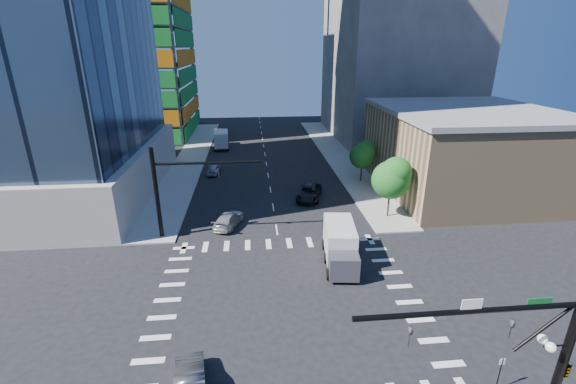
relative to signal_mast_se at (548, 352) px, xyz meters
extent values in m
plane|color=black|center=(-10.60, 11.50, -5.01)|extent=(160.00, 160.00, 0.00)
cube|color=silver|center=(-10.60, 11.50, -5.00)|extent=(20.00, 20.00, 0.01)
cube|color=gray|center=(1.90, 51.50, -4.93)|extent=(5.00, 60.00, 0.15)
cube|color=gray|center=(-23.10, 51.50, -4.93)|extent=(5.00, 60.00, 0.15)
cube|color=#A39A92|center=(-40.60, 36.50, -2.01)|extent=(30.00, 30.00, 6.00)
cube|color=#177F2B|center=(-25.50, 73.50, 19.49)|extent=(0.12, 24.00, 49.00)
cube|color=#CA700B|center=(-38.10, 60.90, 19.49)|extent=(24.00, 0.12, 49.00)
cube|color=tan|center=(14.40, 33.50, -0.01)|extent=(20.00, 22.00, 10.00)
cube|color=slate|center=(14.40, 33.50, 5.29)|extent=(20.50, 22.50, 0.60)
cube|color=#645E5A|center=(16.40, 66.50, 8.99)|extent=(24.00, 30.00, 28.00)
cylinder|color=black|center=(0.90, 0.00, -0.36)|extent=(0.40, 0.40, 9.00)
cylinder|color=black|center=(-4.10, 0.00, 2.54)|extent=(10.00, 0.24, 0.24)
cylinder|color=black|center=(-0.50, 0.00, 1.44)|extent=(2.50, 0.14, 2.50)
imported|color=black|center=(-2.10, 0.00, 1.44)|extent=(0.16, 0.20, 1.00)
imported|color=black|center=(-6.60, 0.00, 1.44)|extent=(0.16, 0.20, 1.00)
imported|color=black|center=(1.15, 0.00, -1.01)|extent=(0.53, 2.48, 1.00)
cube|color=white|center=(-4.10, 0.00, 2.89)|extent=(0.90, 0.04, 0.50)
cube|color=#0C5721|center=(-1.10, 0.00, 2.84)|extent=(1.10, 0.04, 0.28)
cylinder|color=black|center=(0.30, 0.00, 0.34)|extent=(1.20, 0.08, 0.08)
sphere|color=white|center=(-0.20, 0.25, 0.54)|extent=(0.44, 0.44, 0.44)
sphere|color=white|center=(-0.20, -0.25, 0.54)|extent=(0.44, 0.44, 0.44)
cylinder|color=black|center=(-22.10, 23.00, -0.36)|extent=(0.40, 0.40, 9.00)
cylinder|color=black|center=(-17.10, 23.00, 2.54)|extent=(10.00, 0.24, 0.24)
imported|color=black|center=(-16.10, 23.00, 1.44)|extent=(0.16, 0.20, 1.00)
cylinder|color=#382316|center=(1.90, 25.50, -3.72)|extent=(0.20, 0.20, 2.27)
sphere|color=#165318|center=(1.90, 25.50, -0.63)|extent=(4.16, 4.16, 4.16)
sphere|color=#2D7A28|center=(2.30, 25.20, 0.34)|extent=(3.25, 3.25, 3.25)
cylinder|color=#382316|center=(2.20, 37.50, -3.90)|extent=(0.20, 0.20, 1.92)
sphere|color=#165318|center=(2.20, 37.50, -1.28)|extent=(3.52, 3.52, 3.52)
sphere|color=#2D7A28|center=(2.60, 37.20, -0.46)|extent=(2.75, 2.75, 2.75)
cylinder|color=black|center=(0.10, 2.50, -3.91)|extent=(0.06, 0.06, 2.20)
cube|color=silver|center=(0.10, 2.50, -3.01)|extent=(0.30, 0.03, 0.40)
imported|color=black|center=(-5.95, 31.81, -4.21)|extent=(4.19, 6.29, 1.61)
imported|color=#B5B5B5|center=(-15.56, 25.02, -4.28)|extent=(3.59, 5.40, 1.45)
imported|color=#9EA0A5|center=(-18.60, 43.12, -4.28)|extent=(2.05, 4.37, 1.45)
imported|color=#545358|center=(-16.66, 3.84, -4.24)|extent=(2.34, 4.86, 1.54)
cube|color=#BCBBBE|center=(-5.57, 16.28, -3.04)|extent=(3.06, 5.42, 2.69)
cube|color=#44444C|center=(-5.57, 16.28, -3.71)|extent=(2.58, 2.12, 1.97)
cube|color=#BABABD|center=(-18.44, 58.95, -3.08)|extent=(2.67, 5.19, 2.64)
cube|color=#44444C|center=(-18.44, 58.95, -3.74)|extent=(2.42, 1.93, 1.93)
camera|label=1|loc=(-12.92, -12.34, 12.84)|focal=24.00mm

